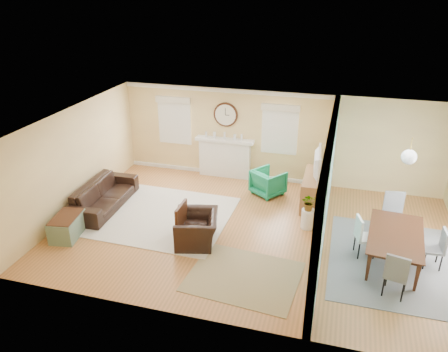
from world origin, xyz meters
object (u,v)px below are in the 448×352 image
at_px(credenza, 313,190).
at_px(sofa, 104,195).
at_px(dining_table, 395,248).
at_px(eames_chair, 197,229).
at_px(green_chair, 268,182).

bearing_deg(credenza, sofa, -162.51).
bearing_deg(dining_table, eames_chair, 100.99).
relative_size(sofa, credenza, 1.55).
distance_m(eames_chair, credenza, 3.40).
distance_m(sofa, dining_table, 6.97).
bearing_deg(sofa, dining_table, -96.12).
distance_m(sofa, green_chair, 4.31).
bearing_deg(sofa, green_chair, -66.25).
bearing_deg(green_chair, sofa, 60.95).
height_order(eames_chair, credenza, credenza).
height_order(credenza, dining_table, credenza).
bearing_deg(eames_chair, dining_table, 80.87).
relative_size(sofa, green_chair, 2.97).
height_order(eames_chair, green_chair, green_chair).
xyz_separation_m(eames_chair, dining_table, (4.14, 0.40, -0.01)).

